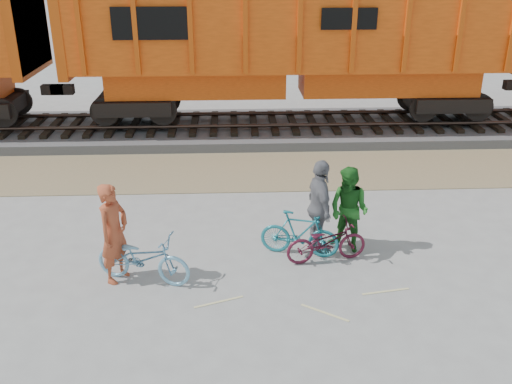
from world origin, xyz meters
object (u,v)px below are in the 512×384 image
bicycle_maroon (326,242)px  person_man (349,210)px  hopper_car_center (293,41)px  person_woman (320,207)px  person_solo (114,233)px  bicycle_teal (300,234)px  bicycle_blue (143,258)px

bicycle_maroon → person_man: person_man is taller
hopper_car_center → person_woman: bearing=-91.9°
hopper_car_center → person_solo: 10.06m
person_woman → bicycle_teal: bearing=100.8°
bicycle_teal → person_solo: bearing=117.9°
bicycle_maroon → person_solo: (-3.97, -0.48, 0.53)m
bicycle_maroon → bicycle_blue: bearing=89.4°
bicycle_maroon → person_woman: (-0.10, 0.40, 0.56)m
bicycle_maroon → hopper_car_center: bearing=-11.4°
person_man → person_woman: 0.61m
bicycle_maroon → person_man: (0.50, 0.46, 0.46)m
hopper_car_center → bicycle_blue: bearing=-112.0°
bicycle_teal → bicycle_maroon: size_ratio=0.98×
hopper_car_center → bicycle_teal: size_ratio=8.85×
hopper_car_center → bicycle_maroon: (-0.17, -8.45, -2.58)m
person_woman → hopper_car_center: bearing=-10.1°
person_woman → person_solo: bearing=94.7°
bicycle_maroon → person_solo: size_ratio=0.85×
bicycle_teal → person_woman: bearing=-55.2°
bicycle_blue → bicycle_teal: bearing=-56.5°
bicycle_maroon → bicycle_teal: bearing=51.9°
hopper_car_center → bicycle_blue: hopper_car_center is taller
bicycle_blue → person_woman: bearing=-56.1°
bicycle_maroon → person_solo: 4.03m
bicycle_maroon → person_solo: bearing=86.8°
person_woman → person_man: bearing=-92.2°
bicycle_blue → bicycle_teal: bicycle_blue is taller
person_man → person_woman: size_ratio=0.90×
bicycle_blue → person_woman: size_ratio=0.93×
bicycle_blue → person_solo: size_ratio=0.96×
hopper_car_center → person_woman: (-0.27, -8.05, -2.03)m
person_man → person_woman: bearing=-131.9°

